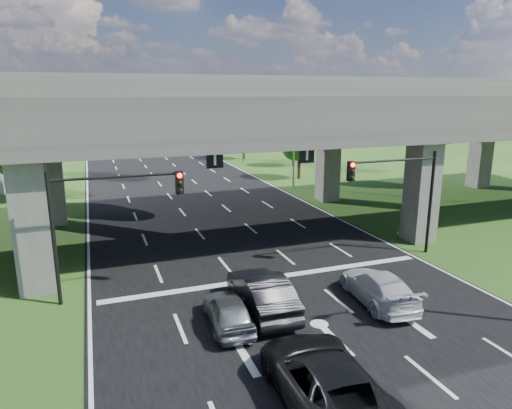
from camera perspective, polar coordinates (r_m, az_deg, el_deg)
ground at (r=20.65m, az=5.80°, el=-12.70°), size 160.00×160.00×0.00m
road at (r=29.28m, az=-2.71°, el=-4.45°), size 18.00×120.00×0.03m
overpass at (r=29.74m, az=-4.06°, el=11.36°), size 80.00×15.00×10.00m
signal_right at (r=26.50m, az=17.68°, el=2.28°), size 5.76×0.54×6.00m
signal_left at (r=21.12m, az=-18.40°, el=-0.62°), size 5.76×0.54×6.00m
streetlight_far at (r=44.62m, az=4.34°, el=9.52°), size 3.38×0.25×10.00m
streetlight_beyond at (r=59.54m, az=-2.09°, el=10.63°), size 3.38×0.25×10.00m
tree_left_near at (r=43.18m, az=-27.73°, el=6.46°), size 4.50×4.50×7.80m
tree_left_far at (r=58.90m, az=-24.87°, el=8.65°), size 4.80×4.80×8.32m
tree_right_near at (r=49.59m, az=5.53°, el=8.36°), size 4.20×4.20×7.28m
tree_right_mid at (r=58.10m, az=4.81°, el=8.86°), size 3.91×3.90×6.76m
tree_right_far at (r=64.01m, az=-1.52°, el=9.94°), size 4.50×4.50×7.80m
car_silver at (r=18.77m, az=-3.50°, el=-13.13°), size 1.83×4.01×1.34m
car_dark at (r=19.84m, az=0.73°, el=-10.95°), size 1.99×5.23×1.70m
car_white at (r=21.40m, az=15.02°, el=-9.95°), size 2.52×5.08×1.42m
car_trailing at (r=14.71m, az=8.67°, el=-20.92°), size 3.04×6.07×1.65m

